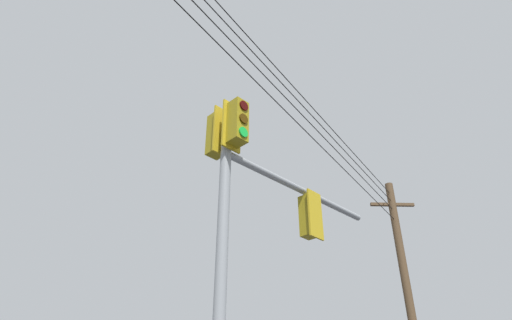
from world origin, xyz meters
The scene contains 3 objects.
signal_mast_assembly centered at (1.09, 0.02, 4.92)m, with size 4.22×2.35×6.96m.
utility_pole_wooden centered at (11.20, -2.18, 5.12)m, with size 0.77×1.67×10.03m.
overhead_wire_span centered at (-0.57, 0.55, 8.93)m, with size 23.54×5.48×1.40m.
Camera 1 is at (-5.74, -2.60, 1.67)m, focal length 30.70 mm.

